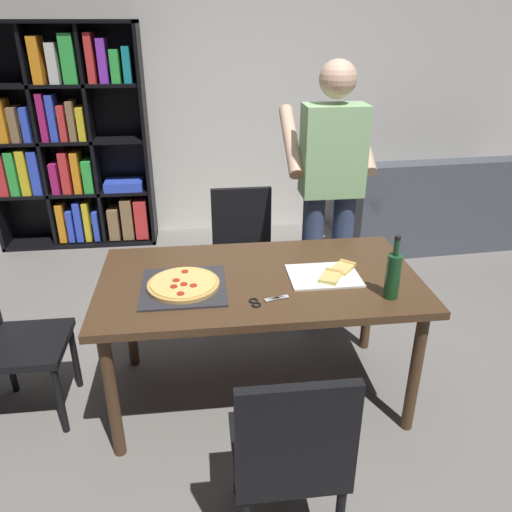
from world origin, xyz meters
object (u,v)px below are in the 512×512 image
(chair_near_camera, at_px, (290,451))
(bookshelf, at_px, (70,144))
(wine_bottle, at_px, (393,275))
(couch, at_px, (432,211))
(chair_left_end, at_px, (4,333))
(chair_far_side, at_px, (243,246))
(dining_table, at_px, (259,290))
(kitchen_scissors, at_px, (263,301))
(person_serving_pizza, at_px, (330,186))
(pepperoni_pizza_on_tray, at_px, (184,285))

(chair_near_camera, height_order, bookshelf, bookshelf)
(wine_bottle, bearing_deg, bookshelf, 127.28)
(wine_bottle, bearing_deg, couch, 59.94)
(chair_left_end, relative_size, wine_bottle, 2.85)
(chair_far_side, xyz_separation_m, wine_bottle, (0.60, -1.20, 0.36))
(dining_table, bearing_deg, kitchen_scissors, -93.50)
(couch, distance_m, person_serving_pizza, 2.00)
(dining_table, bearing_deg, chair_near_camera, -90.00)
(bookshelf, bearing_deg, dining_table, -59.13)
(chair_left_end, relative_size, person_serving_pizza, 0.51)
(chair_left_end, height_order, couch, chair_left_end)
(chair_near_camera, relative_size, chair_far_side, 1.00)
(chair_far_side, height_order, kitchen_scissors, chair_far_side)
(dining_table, relative_size, couch, 0.94)
(couch, distance_m, bookshelf, 3.40)
(bookshelf, height_order, wine_bottle, bookshelf)
(chair_left_end, distance_m, bookshelf, 2.41)
(chair_near_camera, relative_size, pepperoni_pizza_on_tray, 2.17)
(bookshelf, height_order, kitchen_scissors, bookshelf)
(chair_far_side, distance_m, kitchen_scissors, 1.20)
(chair_near_camera, xyz_separation_m, kitchen_scissors, (-0.02, 0.68, 0.24))
(wine_bottle, xyz_separation_m, kitchen_scissors, (-0.61, 0.02, -0.11))
(chair_left_end, bearing_deg, bookshelf, 92.74)
(pepperoni_pizza_on_tray, bearing_deg, person_serving_pizza, 40.03)
(chair_far_side, distance_m, wine_bottle, 1.39)
(dining_table, height_order, kitchen_scissors, kitchen_scissors)
(couch, xyz_separation_m, wine_bottle, (-1.31, -2.26, 0.57))
(chair_near_camera, xyz_separation_m, person_serving_pizza, (0.54, 1.63, 0.49))
(pepperoni_pizza_on_tray, bearing_deg, dining_table, 10.06)
(chair_far_side, distance_m, person_serving_pizza, 0.76)
(chair_near_camera, xyz_separation_m, bookshelf, (-1.42, 3.30, 0.42))
(chair_far_side, bearing_deg, kitchen_scissors, -90.74)
(chair_left_end, height_order, bookshelf, bookshelf)
(chair_left_end, bearing_deg, wine_bottle, -8.18)
(chair_near_camera, bearing_deg, dining_table, 90.00)
(chair_far_side, height_order, couch, chair_far_side)
(wine_bottle, bearing_deg, person_serving_pizza, 93.37)
(couch, relative_size, pepperoni_pizza_on_tray, 4.20)
(wine_bottle, bearing_deg, chair_far_side, 116.39)
(chair_left_end, height_order, kitchen_scissors, chair_left_end)
(chair_far_side, xyz_separation_m, kitchen_scissors, (-0.02, -1.18, 0.24))
(pepperoni_pizza_on_tray, height_order, kitchen_scissors, pepperoni_pizza_on_tray)
(dining_table, distance_m, couch, 2.78)
(chair_left_end, relative_size, pepperoni_pizza_on_tray, 2.17)
(chair_far_side, xyz_separation_m, pepperoni_pizza_on_tray, (-0.39, -1.00, 0.25))
(chair_far_side, height_order, wine_bottle, wine_bottle)
(chair_near_camera, bearing_deg, wine_bottle, 47.68)
(person_serving_pizza, height_order, wine_bottle, person_serving_pizza)
(dining_table, distance_m, chair_left_end, 1.32)
(chair_near_camera, height_order, pepperoni_pizza_on_tray, chair_near_camera)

